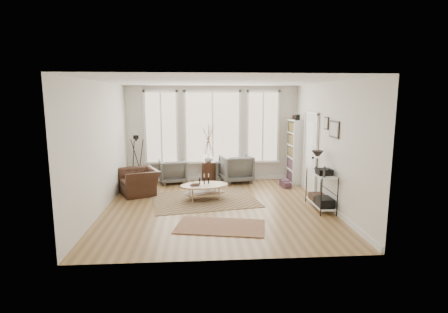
{
  "coord_description": "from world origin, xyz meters",
  "views": [
    {
      "loc": [
        -0.41,
        -7.92,
        2.54
      ],
      "look_at": [
        0.2,
        0.6,
        1.1
      ],
      "focal_mm": 28.0,
      "sensor_mm": 36.0,
      "label": 1
    }
  ],
  "objects": [
    {
      "name": "bookcase",
      "position": [
        2.44,
        2.23,
        0.96
      ],
      "size": [
        0.31,
        0.85,
        2.06
      ],
      "color": "white",
      "rests_on": "ground"
    },
    {
      "name": "tripod_camera",
      "position": [
        -2.21,
        2.12,
        0.68
      ],
      "size": [
        0.52,
        0.52,
        1.48
      ],
      "color": "black",
      "rests_on": "ground"
    },
    {
      "name": "door",
      "position": [
        2.57,
        1.15,
        1.12
      ],
      "size": [
        0.09,
        1.06,
        2.22
      ],
      "color": "silver",
      "rests_on": "ground"
    },
    {
      "name": "coffee_table",
      "position": [
        -0.3,
        0.64,
        0.3
      ],
      "size": [
        1.33,
        0.99,
        0.55
      ],
      "color": "tan",
      "rests_on": "ground"
    },
    {
      "name": "room",
      "position": [
        0.02,
        0.03,
        1.43
      ],
      "size": [
        5.5,
        5.54,
        2.9
      ],
      "color": "olive",
      "rests_on": "ground"
    },
    {
      "name": "vase",
      "position": [
        -0.15,
        2.45,
        0.76
      ],
      "size": [
        0.33,
        0.33,
        0.27
      ],
      "primitive_type": "imported",
      "rotation": [
        0.0,
        0.0,
        0.38
      ],
      "color": "silver",
      "rests_on": "side_table"
    },
    {
      "name": "low_shelf",
      "position": [
        2.38,
        -0.3,
        0.51
      ],
      "size": [
        0.38,
        1.08,
        1.3
      ],
      "color": "white",
      "rests_on": "ground"
    },
    {
      "name": "book_stack_near",
      "position": [
        2.05,
        1.79,
        0.09
      ],
      "size": [
        0.26,
        0.31,
        0.19
      ],
      "primitive_type": "cube",
      "rotation": [
        0.0,
        0.0,
        0.1
      ],
      "color": "maroon",
      "rests_on": "ground"
    },
    {
      "name": "armchair_right",
      "position": [
        0.7,
        2.45,
        0.41
      ],
      "size": [
        1.06,
        1.08,
        0.83
      ],
      "primitive_type": "imported",
      "rotation": [
        0.0,
        0.0,
        3.35
      ],
      "color": "#5F5F5B",
      "rests_on": "ground"
    },
    {
      "name": "rug_runner",
      "position": [
        -0.01,
        -1.3,
        0.01
      ],
      "size": [
        1.9,
        1.29,
        0.01
      ],
      "primitive_type": "cube",
      "rotation": [
        0.0,
        0.0,
        -0.2
      ],
      "color": "brown",
      "rests_on": "ground"
    },
    {
      "name": "book_stack_far",
      "position": [
        2.05,
        1.6,
        0.08
      ],
      "size": [
        0.26,
        0.3,
        0.17
      ],
      "primitive_type": "cube",
      "rotation": [
        0.0,
        0.0,
        0.25
      ],
      "color": "maroon",
      "rests_on": "ground"
    },
    {
      "name": "side_table",
      "position": [
        -0.13,
        2.45,
        0.84
      ],
      "size": [
        0.42,
        0.42,
        1.74
      ],
      "color": "#351E14",
      "rests_on": "ground"
    },
    {
      "name": "armchair_left",
      "position": [
        -1.22,
        2.45,
        0.35
      ],
      "size": [
        0.9,
        0.92,
        0.71
      ],
      "primitive_type": "imported",
      "rotation": [
        0.0,
        0.0,
        3.36
      ],
      "color": "#5F5F5B",
      "rests_on": "ground"
    },
    {
      "name": "wall_art",
      "position": [
        2.58,
        -0.27,
        1.88
      ],
      "size": [
        0.04,
        0.88,
        0.44
      ],
      "color": "black",
      "rests_on": "ground"
    },
    {
      "name": "bay_window",
      "position": [
        0.0,
        2.71,
        1.61
      ],
      "size": [
        4.14,
        0.12,
        2.24
      ],
      "color": "tan",
      "rests_on": "ground"
    },
    {
      "name": "rug_main",
      "position": [
        -0.3,
        0.58,
        0.01
      ],
      "size": [
        2.85,
        2.34,
        0.01
      ],
      "primitive_type": "cube",
      "rotation": [
        0.0,
        0.0,
        0.18
      ],
      "color": "brown",
      "rests_on": "ground"
    },
    {
      "name": "accent_chair",
      "position": [
        -2.03,
        1.27,
        0.33
      ],
      "size": [
        1.31,
        1.25,
        0.67
      ],
      "primitive_type": "imported",
      "rotation": [
        0.0,
        0.0,
        -1.13
      ],
      "color": "#351E14",
      "rests_on": "ground"
    }
  ]
}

